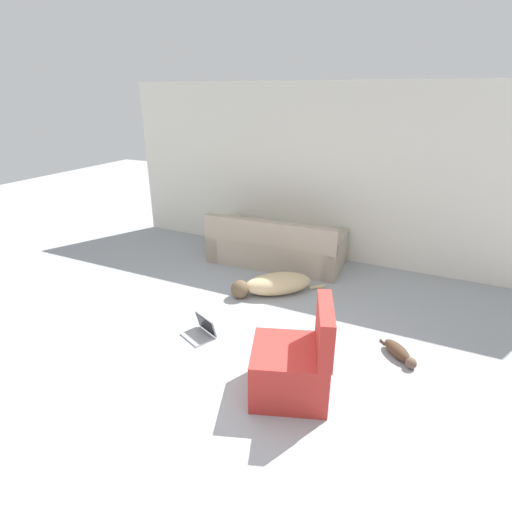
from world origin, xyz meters
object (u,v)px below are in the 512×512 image
object	(u,v)px
couch	(276,247)
cat	(399,352)
laptop_open	(202,329)
side_chair	(294,365)
dog	(274,284)

from	to	relation	value
couch	cat	size ratio (longest dim) A/B	4.85
cat	laptop_open	distance (m)	2.11
side_chair	cat	bearing A→B (deg)	120.48
couch	side_chair	bearing A→B (deg)	113.10
dog	cat	bearing A→B (deg)	117.50
laptop_open	couch	bearing A→B (deg)	115.43
dog	side_chair	distance (m)	1.92
couch	dog	world-z (taller)	couch
couch	laptop_open	distance (m)	2.26
dog	laptop_open	world-z (taller)	dog
cat	dog	bearing A→B (deg)	-157.93
dog	laptop_open	size ratio (longest dim) A/B	2.65
couch	dog	distance (m)	1.07
cat	side_chair	size ratio (longest dim) A/B	0.48
cat	laptop_open	world-z (taller)	laptop_open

